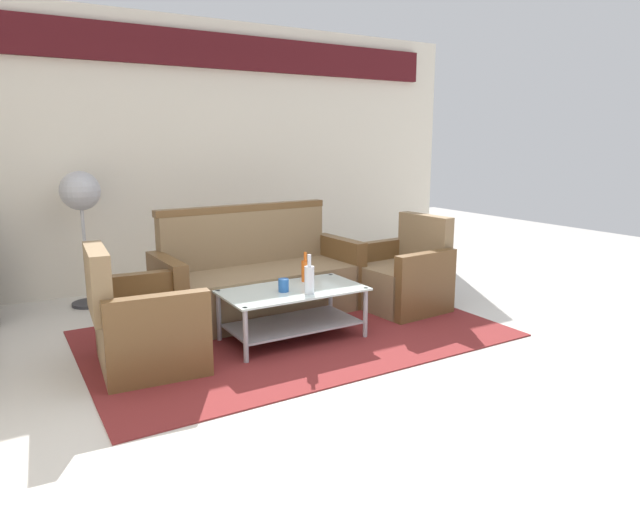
{
  "coord_description": "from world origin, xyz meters",
  "views": [
    {
      "loc": [
        -2.07,
        -2.92,
        1.53
      ],
      "look_at": [
        0.13,
        0.77,
        0.65
      ],
      "focal_mm": 31.29,
      "sensor_mm": 36.0,
      "label": 1
    }
  ],
  "objects_px": {
    "armchair_left": "(145,327)",
    "pedestal_fan": "(81,199)",
    "couch": "(259,281)",
    "bottle_orange": "(305,270)",
    "coffee_table": "(293,306)",
    "bottle_clear": "(309,279)",
    "cup": "(284,285)",
    "armchair_right": "(402,278)"
  },
  "relations": [
    {
      "from": "armchair_left",
      "to": "pedestal_fan",
      "type": "relative_size",
      "value": 0.67
    },
    {
      "from": "armchair_left",
      "to": "bottle_orange",
      "type": "bearing_deg",
      "value": 99.55
    },
    {
      "from": "armchair_left",
      "to": "coffee_table",
      "type": "bearing_deg",
      "value": 92.13
    },
    {
      "from": "armchair_right",
      "to": "bottle_orange",
      "type": "xyz_separation_m",
      "value": [
        -1.06,
        -0.06,
        0.22
      ]
    },
    {
      "from": "armchair_right",
      "to": "coffee_table",
      "type": "bearing_deg",
      "value": 95.74
    },
    {
      "from": "pedestal_fan",
      "to": "armchair_right",
      "type": "bearing_deg",
      "value": -32.85
    },
    {
      "from": "armchair_left",
      "to": "armchair_right",
      "type": "xyz_separation_m",
      "value": [
        2.39,
        0.18,
        0.0
      ]
    },
    {
      "from": "coffee_table",
      "to": "pedestal_fan",
      "type": "height_order",
      "value": "pedestal_fan"
    },
    {
      "from": "couch",
      "to": "bottle_orange",
      "type": "distance_m",
      "value": 0.6
    },
    {
      "from": "bottle_orange",
      "to": "armchair_left",
      "type": "bearing_deg",
      "value": -174.92
    },
    {
      "from": "armchair_left",
      "to": "pedestal_fan",
      "type": "bearing_deg",
      "value": -172.39
    },
    {
      "from": "couch",
      "to": "bottle_clear",
      "type": "height_order",
      "value": "couch"
    },
    {
      "from": "coffee_table",
      "to": "bottle_orange",
      "type": "xyz_separation_m",
      "value": [
        0.21,
        0.16,
        0.23
      ]
    },
    {
      "from": "armchair_right",
      "to": "pedestal_fan",
      "type": "relative_size",
      "value": 0.67
    },
    {
      "from": "bottle_clear",
      "to": "armchair_right",
      "type": "bearing_deg",
      "value": 18.16
    },
    {
      "from": "bottle_clear",
      "to": "bottle_orange",
      "type": "bearing_deg",
      "value": 65.2
    },
    {
      "from": "coffee_table",
      "to": "cup",
      "type": "bearing_deg",
      "value": -162.92
    },
    {
      "from": "armchair_left",
      "to": "bottle_orange",
      "type": "height_order",
      "value": "armchair_left"
    },
    {
      "from": "armchair_right",
      "to": "pedestal_fan",
      "type": "bearing_deg",
      "value": 52.99
    },
    {
      "from": "bottle_orange",
      "to": "cup",
      "type": "bearing_deg",
      "value": -147.25
    },
    {
      "from": "coffee_table",
      "to": "armchair_left",
      "type": "bearing_deg",
      "value": 177.65
    },
    {
      "from": "armchair_right",
      "to": "bottle_clear",
      "type": "distance_m",
      "value": 1.31
    },
    {
      "from": "armchair_left",
      "to": "bottle_clear",
      "type": "height_order",
      "value": "armchair_left"
    },
    {
      "from": "armchair_right",
      "to": "cup",
      "type": "relative_size",
      "value": 8.5
    },
    {
      "from": "bottle_orange",
      "to": "cup",
      "type": "xyz_separation_m",
      "value": [
        -0.3,
        -0.19,
        -0.04
      ]
    },
    {
      "from": "armchair_left",
      "to": "couch",
      "type": "bearing_deg",
      "value": 124.24
    },
    {
      "from": "bottle_orange",
      "to": "cup",
      "type": "relative_size",
      "value": 2.44
    },
    {
      "from": "coffee_table",
      "to": "cup",
      "type": "relative_size",
      "value": 11.0
    },
    {
      "from": "bottle_orange",
      "to": "pedestal_fan",
      "type": "distance_m",
      "value": 2.25
    },
    {
      "from": "couch",
      "to": "pedestal_fan",
      "type": "bearing_deg",
      "value": -43.86
    },
    {
      "from": "bottle_orange",
      "to": "pedestal_fan",
      "type": "relative_size",
      "value": 0.19
    },
    {
      "from": "armchair_right",
      "to": "cup",
      "type": "height_order",
      "value": "armchair_right"
    },
    {
      "from": "couch",
      "to": "bottle_orange",
      "type": "height_order",
      "value": "couch"
    },
    {
      "from": "couch",
      "to": "bottle_clear",
      "type": "bearing_deg",
      "value": 88.18
    },
    {
      "from": "coffee_table",
      "to": "bottle_orange",
      "type": "bearing_deg",
      "value": 38.35
    },
    {
      "from": "armchair_left",
      "to": "cup",
      "type": "height_order",
      "value": "armchair_left"
    },
    {
      "from": "coffee_table",
      "to": "pedestal_fan",
      "type": "xyz_separation_m",
      "value": [
        -1.22,
        1.83,
        0.74
      ]
    },
    {
      "from": "bottle_clear",
      "to": "pedestal_fan",
      "type": "xyz_separation_m",
      "value": [
        -1.27,
        2.01,
        0.49
      ]
    },
    {
      "from": "armchair_left",
      "to": "pedestal_fan",
      "type": "xyz_separation_m",
      "value": [
        -0.1,
        1.78,
        0.73
      ]
    },
    {
      "from": "armchair_right",
      "to": "coffee_table",
      "type": "relative_size",
      "value": 0.77
    },
    {
      "from": "armchair_left",
      "to": "armchair_right",
      "type": "bearing_deg",
      "value": 98.68
    },
    {
      "from": "bottle_clear",
      "to": "bottle_orange",
      "type": "xyz_separation_m",
      "value": [
        0.16,
        0.34,
        -0.02
      ]
    }
  ]
}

